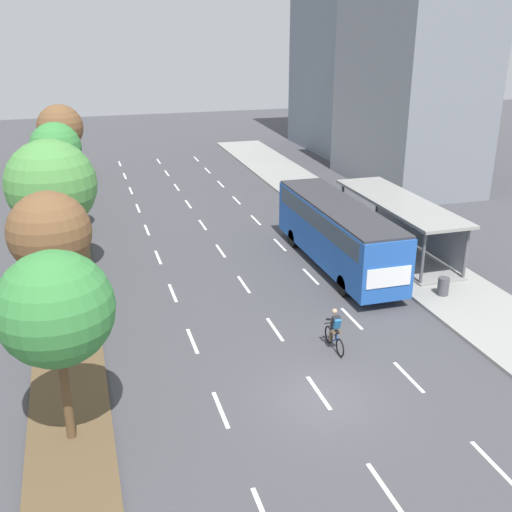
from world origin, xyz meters
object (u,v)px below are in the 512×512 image
Objects in this scene: median_tree_third at (51,185)px; median_tree_fourth at (62,175)px; median_tree_farthest at (60,128)px; median_tree_fifth at (56,148)px; bus_shelter at (402,220)px; median_tree_second at (49,233)px; cyclist at (335,331)px; bus at (337,229)px; median_tree_nearest at (55,309)px; trash_bin at (443,286)px.

median_tree_third is 7.04m from median_tree_fourth.
median_tree_fifth is at bearing -92.74° from median_tree_farthest.
median_tree_farthest is at bearing 127.78° from bus_shelter.
cyclist is at bearing -21.84° from median_tree_second.
bus is 2.05× the size of median_tree_fifth.
median_tree_second is 1.19× the size of median_tree_fourth.
median_tree_fourth is (-17.68, 8.97, 1.66)m from bus_shelter.
median_tree_nearest is 13.88m from median_tree_third.
trash_bin is at bearing -25.29° from median_tree_third.
median_tree_fourth is at bearing 86.90° from median_tree_third.
median_tree_farthest is (-13.44, 23.81, 2.08)m from bus.
bus is 1.68× the size of median_tree_third.
trash_bin is at bearing -100.19° from bus_shelter.
median_tree_nearest is (-9.96, -2.84, 3.66)m from cyclist.
cyclist is 0.31× the size of median_tree_farthest.
bus is 13.28× the size of trash_bin.
median_tree_fifth is at bearing 138.60° from bus_shelter.
median_tree_third is at bearing 173.59° from bus_shelter.
median_tree_farthest is at bearing 89.05° from median_tree_third.
median_tree_nearest is 1.04× the size of median_tree_farthest.
median_tree_fourth is at bearing -87.02° from median_tree_fifth.
median_tree_second is at bearing 176.35° from trash_bin.
median_tree_fifth is at bearing 129.23° from bus.
median_tree_fourth reaches higher than bus_shelter.
median_tree_farthest reaches higher than cyclist.
cyclist is at bearing -72.75° from median_tree_farthest.
trash_bin is at bearing -3.65° from median_tree_second.
trash_bin is (16.97, -21.90, -3.27)m from median_tree_fifth.
bus_shelter is 4.39m from bus.
median_tree_third reaches higher than median_tree_second.
trash_bin is at bearing -57.58° from bus.
cyclist is 11.61m from median_tree_second.
bus_shelter is 12.04× the size of trash_bin.
median_tree_third is (-0.02, 6.94, 0.17)m from median_tree_second.
cyclist is at bearing -61.25° from median_tree_fourth.
cyclist is 0.36× the size of median_tree_fourth.
bus is at bearing 16.03° from median_tree_second.
bus is 1.89× the size of median_tree_second.
median_tree_third is 13.90m from median_tree_fifth.
median_tree_nearest reaches higher than trash_bin.
median_tree_fifth is at bearing 90.55° from median_tree_nearest.
median_tree_nearest is at bearing -141.10° from bus.
median_tree_second is at bearing 92.18° from median_tree_nearest.
bus is at bearing -60.56° from median_tree_farthest.
median_tree_second is at bearing -91.48° from median_tree_fourth.
bus is at bearing -50.77° from median_tree_fifth.
bus_shelter is 11.98m from cyclist.
median_tree_farthest is (-9.89, 31.86, 3.35)m from cyclist.
median_tree_third is at bearing 90.14° from median_tree_second.
median_tree_fifth is (-18.05, 15.91, 1.98)m from bus_shelter.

